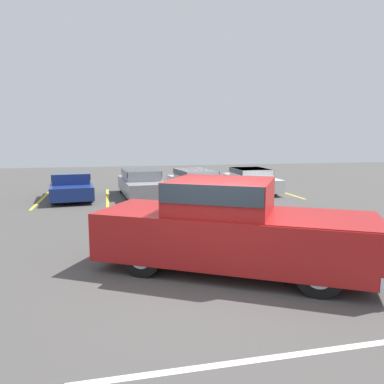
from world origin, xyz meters
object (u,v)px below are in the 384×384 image
Objects in this scene: pickup_truck at (234,227)px; parked_sedan_d at (251,179)px; parked_sedan_a at (71,185)px; wheel_stop_curb at (184,185)px; parked_sedan_c at (196,181)px; parked_sedan_b at (141,182)px.

parked_sedan_d is (4.68, 10.89, -0.31)m from pickup_truck.
parked_sedan_a reaches higher than parked_sedan_d.
parked_sedan_d is at bearing -43.86° from wheel_stop_curb.
parked_sedan_c is at bearing 85.04° from parked_sedan_a.
parked_sedan_b reaches higher than parked_sedan_c.
parked_sedan_b is (3.18, -0.08, 0.03)m from parked_sedan_a.
parked_sedan_c is at bearing -90.18° from wheel_stop_curb.
parked_sedan_b reaches higher than parked_sedan_d.
parked_sedan_c is (5.89, 0.08, 0.00)m from parked_sedan_a.
pickup_truck reaches higher than wheel_stop_curb.
parked_sedan_a is 1.02× the size of parked_sedan_d.
parked_sedan_b is 2.60× the size of wheel_stop_curb.
wheel_stop_curb is (-2.97, 2.86, -0.57)m from parked_sedan_d.
parked_sedan_a is at bearing -151.82° from wheel_stop_curb.
parked_sedan_b is 4.28m from wheel_stop_curb.
pickup_truck is at bearing 1.45° from parked_sedan_b.
parked_sedan_a is 2.46× the size of wheel_stop_curb.
parked_sedan_a is at bearing -86.18° from parked_sedan_d.
parked_sedan_d reaches higher than wheel_stop_curb.
parked_sedan_d is at bearing 88.83° from parked_sedan_c.
parked_sedan_c is 1.08× the size of parked_sedan_d.
parked_sedan_d is 2.40× the size of wheel_stop_curb.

